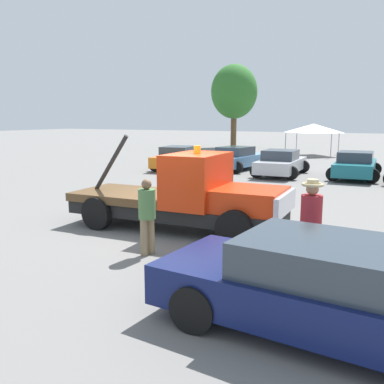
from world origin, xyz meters
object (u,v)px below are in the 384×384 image
Objects in this scene: tree_left at (234,92)px; canopy_tent_white at (313,128)px; tow_truck at (187,197)px; foreground_car at (335,291)px; parked_car_orange at (179,158)px; person_at_hood at (147,212)px; parked_car_teal at (355,165)px; person_near_truck at (311,219)px; parked_car_skyblue at (237,159)px; parked_car_silver at (281,163)px.

canopy_tent_white is at bearing -32.69° from tree_left.
tow_truck is at bearing -69.91° from tree_left.
tree_left is (-15.71, 34.82, 4.86)m from foreground_car.
canopy_tent_white reaches higher than parked_car_orange.
person_at_hood is 35.27m from tree_left.
parked_car_orange is 1.11× the size of parked_car_teal.
parked_car_orange is at bearing 168.25° from person_near_truck.
foreground_car is 1.08× the size of parked_car_skyblue.
foreground_car is 16.85m from parked_car_silver.
parked_car_skyblue is (3.13, 1.20, -0.00)m from parked_car_orange.
tree_left reaches higher than parked_car_orange.
parked_car_silver is (-4.52, 13.77, -0.44)m from person_near_truck.
person_at_hood is 0.34× the size of parked_car_skyblue.
canopy_tent_white reaches higher than person_at_hood.
tree_left is (-13.91, 18.20, 4.86)m from parked_car_teal.
foreground_car and parked_car_skyblue have the same top height.
tree_left reaches higher than foreground_car.
canopy_tent_white is at bearing -1.89° from parked_car_skyblue.
parked_car_teal is at bearing -68.99° from canopy_tent_white.
tree_left is (-9.19, 5.90, 3.36)m from canopy_tent_white.
canopy_tent_white is (4.91, 12.89, 1.50)m from parked_car_orange.
parked_car_silver is (-1.12, 14.19, -0.32)m from person_at_hood.
parked_car_skyblue is 1.39× the size of canopy_tent_white.
person_near_truck is at bearing -178.95° from parked_car_teal.
person_near_truck is 27.34m from canopy_tent_white.
person_at_hood is at bearing -178.17° from parked_car_silver.
foreground_car and parked_car_teal have the same top height.
person_at_hood reaches higher than parked_car_skyblue.
person_at_hood is 15.98m from parked_car_skyblue.
person_near_truck is 14.45m from parked_car_teal.
parked_car_skyblue is at bearing 64.20° from parked_car_silver.
parked_car_orange is (-11.43, 16.04, -0.00)m from foreground_car.
parked_car_orange and parked_car_teal have the same top height.
person_near_truck is 36.12m from tree_left.
canopy_tent_white is (-2.29, 27.14, 1.19)m from person_at_hood.
tree_left is at bearing 155.29° from person_near_truck.
foreground_car is 29.69m from canopy_tent_white.
parked_car_silver is (-5.35, 15.98, -0.00)m from foreground_car.
parked_car_silver is 22.05m from tree_left.
parked_car_orange is 9.66m from parked_car_teal.
person_near_truck reaches higher than parked_car_skyblue.
person_near_truck is 0.38× the size of parked_car_skyblue.
canopy_tent_white is at bearing 2.47° from parked_car_silver.
foreground_car is 2.39m from person_near_truck.
tree_left is (-11.48, 33.04, 4.54)m from person_at_hood.
tow_truck is 3.57× the size of person_at_hood.
foreground_car is at bearing -77.30° from canopy_tent_white.
person_at_hood is at bearing -132.25° from person_near_truck.
foreground_car is 19.13m from parked_car_skyblue.
parked_car_silver is (6.08, -0.06, -0.00)m from parked_car_orange.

